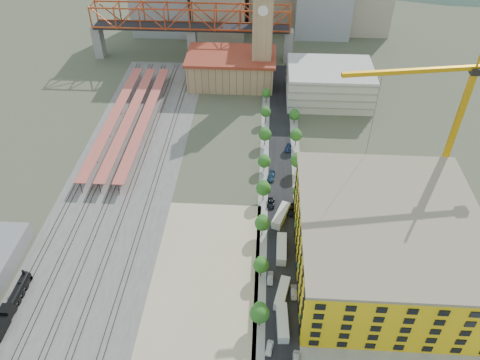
# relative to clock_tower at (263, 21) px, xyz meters

# --- Properties ---
(ground) EXTENTS (400.00, 400.00, 0.00)m
(ground) POSITION_rel_clock_tower_xyz_m (-8.00, -79.99, -28.70)
(ground) COLOR #474C38
(ground) RESTS_ON ground
(ballast_strip) EXTENTS (36.00, 165.00, 0.06)m
(ballast_strip) POSITION_rel_clock_tower_xyz_m (-44.00, -62.49, -28.67)
(ballast_strip) COLOR #605E59
(ballast_strip) RESTS_ON ground
(dirt_lot) EXTENTS (28.00, 67.00, 0.06)m
(dirt_lot) POSITION_rel_clock_tower_xyz_m (-12.00, -111.49, -28.67)
(dirt_lot) COLOR tan
(dirt_lot) RESTS_ON ground
(street_asphalt) EXTENTS (12.00, 170.00, 0.06)m
(street_asphalt) POSITION_rel_clock_tower_xyz_m (8.00, -64.99, -28.67)
(street_asphalt) COLOR black
(street_asphalt) RESTS_ON ground
(sidewalk_west) EXTENTS (3.00, 170.00, 0.04)m
(sidewalk_west) POSITION_rel_clock_tower_xyz_m (2.50, -64.99, -28.68)
(sidewalk_west) COLOR gray
(sidewalk_west) RESTS_ON ground
(sidewalk_east) EXTENTS (3.00, 170.00, 0.04)m
(sidewalk_east) POSITION_rel_clock_tower_xyz_m (13.50, -64.99, -28.68)
(sidewalk_east) COLOR gray
(sidewalk_east) RESTS_ON ground
(construction_pad) EXTENTS (50.00, 90.00, 0.06)m
(construction_pad) POSITION_rel_clock_tower_xyz_m (37.00, -99.99, -28.67)
(construction_pad) COLOR gray
(construction_pad) RESTS_ON ground
(rail_tracks) EXTENTS (26.56, 160.00, 0.18)m
(rail_tracks) POSITION_rel_clock_tower_xyz_m (-45.80, -62.49, -28.55)
(rail_tracks) COLOR #382B23
(rail_tracks) RESTS_ON ground
(platform_canopies) EXTENTS (16.00, 80.00, 4.12)m
(platform_canopies) POSITION_rel_clock_tower_xyz_m (-49.00, -34.99, -24.70)
(platform_canopies) COLOR #D05350
(platform_canopies) RESTS_ON ground
(station_hall) EXTENTS (38.00, 24.00, 13.10)m
(station_hall) POSITION_rel_clock_tower_xyz_m (-13.00, 2.01, -22.03)
(station_hall) COLOR tan
(station_hall) RESTS_ON ground
(clock_tower) EXTENTS (12.00, 12.00, 52.00)m
(clock_tower) POSITION_rel_clock_tower_xyz_m (0.00, 0.00, 0.00)
(clock_tower) COLOR tan
(clock_tower) RESTS_ON ground
(parking_garage) EXTENTS (34.00, 26.00, 14.00)m
(parking_garage) POSITION_rel_clock_tower_xyz_m (28.00, -9.99, -21.70)
(parking_garage) COLOR silver
(parking_garage) RESTS_ON ground
(truss_bridge) EXTENTS (94.00, 9.60, 25.60)m
(truss_bridge) POSITION_rel_clock_tower_xyz_m (-33.00, 25.01, -9.83)
(truss_bridge) COLOR gray
(truss_bridge) RESTS_ON ground
(construction_building) EXTENTS (44.60, 50.60, 18.80)m
(construction_building) POSITION_rel_clock_tower_xyz_m (34.00, -99.99, -19.29)
(construction_building) COLOR yellow
(construction_building) RESTS_ON ground
(street_trees) EXTENTS (15.40, 124.40, 8.00)m
(street_trees) POSITION_rel_clock_tower_xyz_m (8.00, -74.99, -28.70)
(street_trees) COLOR #265C1B
(street_trees) RESTS_ON ground
(distant_hills) EXTENTS (647.00, 264.00, 227.00)m
(distant_hills) POSITION_rel_clock_tower_xyz_m (37.28, 180.01, -108.23)
(distant_hills) COLOR #4C6B59
(distant_hills) RESTS_ON ground
(locomotive) EXTENTS (2.59, 20.00, 5.00)m
(locomotive) POSITION_rel_clock_tower_xyz_m (-58.00, -118.30, -26.83)
(locomotive) COLOR black
(locomotive) RESTS_ON ground
(tower_crane) EXTENTS (47.74, 10.23, 51.47)m
(tower_crane) POSITION_rel_clock_tower_xyz_m (52.61, -70.49, 3.07)
(tower_crane) COLOR #D0930D
(tower_crane) RESTS_ON ground
(site_trailer_a) EXTENTS (3.01, 9.84, 2.66)m
(site_trailer_a) POSITION_rel_clock_tower_xyz_m (8.00, -119.75, -27.36)
(site_trailer_a) COLOR silver
(site_trailer_a) RESTS_ON ground
(site_trailer_b) EXTENTS (4.41, 9.60, 2.54)m
(site_trailer_b) POSITION_rel_clock_tower_xyz_m (8.00, -111.23, -27.43)
(site_trailer_b) COLOR silver
(site_trailer_b) RESTS_ON ground
(site_trailer_c) EXTENTS (2.91, 10.17, 2.76)m
(site_trailer_c) POSITION_rel_clock_tower_xyz_m (8.00, -96.44, -27.31)
(site_trailer_c) COLOR silver
(site_trailer_c) RESTS_ON ground
(site_trailer_d) EXTENTS (5.78, 10.31, 2.74)m
(site_trailer_d) POSITION_rel_clock_tower_xyz_m (8.00, -83.12, -27.33)
(site_trailer_d) COLOR silver
(site_trailer_d) RESTS_ON ground
(car_0) EXTENTS (2.24, 4.21, 1.36)m
(car_0) POSITION_rel_clock_tower_xyz_m (5.00, -126.18, -28.02)
(car_0) COLOR white
(car_0) RESTS_ON ground
(car_1) EXTENTS (1.57, 4.33, 1.42)m
(car_1) POSITION_rel_clock_tower_xyz_m (5.00, -106.22, -27.99)
(car_1) COLOR #9B9BA0
(car_1) RESTS_ON ground
(car_2) EXTENTS (2.49, 4.98, 1.35)m
(car_2) POSITION_rel_clock_tower_xyz_m (5.00, -77.10, -28.02)
(car_2) COLOR black
(car_2) RESTS_ON ground
(car_3) EXTENTS (2.88, 5.62, 1.56)m
(car_3) POSITION_rel_clock_tower_xyz_m (5.00, -64.05, -27.92)
(car_3) COLOR navy
(car_3) RESTS_ON ground
(car_4) EXTENTS (2.44, 4.87, 1.59)m
(car_4) POSITION_rel_clock_tower_xyz_m (11.00, -128.88, -27.90)
(car_4) COLOR white
(car_4) RESTS_ON ground
(car_5) EXTENTS (1.59, 4.52, 1.49)m
(car_5) POSITION_rel_clock_tower_xyz_m (11.00, -110.35, -27.95)
(car_5) COLOR #A2A1A6
(car_5) RESTS_ON ground
(car_6) EXTENTS (2.83, 5.52, 1.49)m
(car_6) POSITION_rel_clock_tower_xyz_m (11.00, -79.75, -27.95)
(car_6) COLOR black
(car_6) RESTS_ON ground
(car_7) EXTENTS (2.67, 5.10, 1.41)m
(car_7) POSITION_rel_clock_tower_xyz_m (11.00, -47.49, -27.99)
(car_7) COLOR navy
(car_7) RESTS_ON ground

